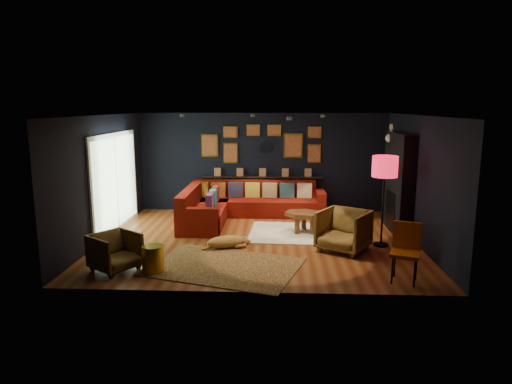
{
  "coord_description": "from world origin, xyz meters",
  "views": [
    {
      "loc": [
        0.39,
        -9.27,
        2.8
      ],
      "look_at": [
        -0.06,
        0.3,
        0.97
      ],
      "focal_mm": 32.0,
      "sensor_mm": 36.0,
      "label": 1
    }
  ],
  "objects_px": {
    "gold_stool": "(153,259)",
    "dog": "(226,239)",
    "armchair_right": "(344,228)",
    "armchair_left": "(115,250)",
    "coffee_table": "(305,216)",
    "orange_chair": "(406,247)",
    "floor_lamp": "(385,170)",
    "sectional": "(237,206)",
    "pouf": "(207,215)"
  },
  "relations": [
    {
      "from": "gold_stool",
      "to": "dog",
      "type": "relative_size",
      "value": 0.45
    },
    {
      "from": "pouf",
      "to": "sectional",
      "type": "bearing_deg",
      "value": 35.04
    },
    {
      "from": "gold_stool",
      "to": "dog",
      "type": "distance_m",
      "value": 1.75
    },
    {
      "from": "armchair_left",
      "to": "gold_stool",
      "type": "bearing_deg",
      "value": -58.68
    },
    {
      "from": "coffee_table",
      "to": "pouf",
      "type": "distance_m",
      "value": 2.44
    },
    {
      "from": "coffee_table",
      "to": "orange_chair",
      "type": "relative_size",
      "value": 1.05
    },
    {
      "from": "armchair_right",
      "to": "dog",
      "type": "bearing_deg",
      "value": -148.9
    },
    {
      "from": "pouf",
      "to": "gold_stool",
      "type": "bearing_deg",
      "value": -97.01
    },
    {
      "from": "orange_chair",
      "to": "armchair_right",
      "type": "bearing_deg",
      "value": 137.74
    },
    {
      "from": "coffee_table",
      "to": "orange_chair",
      "type": "bearing_deg",
      "value": -61.38
    },
    {
      "from": "orange_chair",
      "to": "floor_lamp",
      "type": "distance_m",
      "value": 2.1
    },
    {
      "from": "armchair_left",
      "to": "gold_stool",
      "type": "xyz_separation_m",
      "value": [
        0.67,
        -0.06,
        -0.13
      ]
    },
    {
      "from": "sectional",
      "to": "orange_chair",
      "type": "distance_m",
      "value": 5.02
    },
    {
      "from": "sectional",
      "to": "orange_chair",
      "type": "xyz_separation_m",
      "value": [
        3.08,
        -3.95,
        0.24
      ]
    },
    {
      "from": "pouf",
      "to": "armchair_right",
      "type": "height_order",
      "value": "armchair_right"
    },
    {
      "from": "coffee_table",
      "to": "armchair_left",
      "type": "bearing_deg",
      "value": -143.83
    },
    {
      "from": "sectional",
      "to": "armchair_right",
      "type": "height_order",
      "value": "armchair_right"
    },
    {
      "from": "armchair_left",
      "to": "coffee_table",
      "type": "bearing_deg",
      "value": -17.65
    },
    {
      "from": "coffee_table",
      "to": "gold_stool",
      "type": "height_order",
      "value": "coffee_table"
    },
    {
      "from": "armchair_right",
      "to": "dog",
      "type": "relative_size",
      "value": 0.86
    },
    {
      "from": "coffee_table",
      "to": "orange_chair",
      "type": "height_order",
      "value": "orange_chair"
    },
    {
      "from": "gold_stool",
      "to": "armchair_left",
      "type": "bearing_deg",
      "value": 175.14
    },
    {
      "from": "sectional",
      "to": "coffee_table",
      "type": "height_order",
      "value": "sectional"
    },
    {
      "from": "armchair_right",
      "to": "armchair_left",
      "type": "bearing_deg",
      "value": -130.51
    },
    {
      "from": "armchair_right",
      "to": "orange_chair",
      "type": "relative_size",
      "value": 0.94
    },
    {
      "from": "floor_lamp",
      "to": "orange_chair",
      "type": "bearing_deg",
      "value": -90.99
    },
    {
      "from": "dog",
      "to": "sectional",
      "type": "bearing_deg",
      "value": 66.9
    },
    {
      "from": "armchair_right",
      "to": "orange_chair",
      "type": "xyz_separation_m",
      "value": [
        0.78,
        -1.5,
        0.12
      ]
    },
    {
      "from": "gold_stool",
      "to": "coffee_table",
      "type": "bearing_deg",
      "value": 43.0
    },
    {
      "from": "armchair_right",
      "to": "sectional",
      "type": "bearing_deg",
      "value": 165.26
    },
    {
      "from": "gold_stool",
      "to": "dog",
      "type": "xyz_separation_m",
      "value": [
        1.08,
        1.37,
        -0.05
      ]
    },
    {
      "from": "armchair_right",
      "to": "orange_chair",
      "type": "bearing_deg",
      "value": -30.38
    },
    {
      "from": "coffee_table",
      "to": "armchair_right",
      "type": "distance_m",
      "value": 1.38
    },
    {
      "from": "orange_chair",
      "to": "floor_lamp",
      "type": "xyz_separation_m",
      "value": [
        0.03,
        1.85,
        0.98
      ]
    },
    {
      "from": "pouf",
      "to": "armchair_left",
      "type": "height_order",
      "value": "armchair_left"
    },
    {
      "from": "sectional",
      "to": "floor_lamp",
      "type": "xyz_separation_m",
      "value": [
        3.11,
        -2.1,
        1.22
      ]
    },
    {
      "from": "sectional",
      "to": "armchair_left",
      "type": "height_order",
      "value": "sectional"
    },
    {
      "from": "orange_chair",
      "to": "floor_lamp",
      "type": "bearing_deg",
      "value": 109.22
    },
    {
      "from": "sectional",
      "to": "pouf",
      "type": "xyz_separation_m",
      "value": [
        -0.69,
        -0.48,
        -0.12
      ]
    },
    {
      "from": "coffee_table",
      "to": "pouf",
      "type": "height_order",
      "value": "coffee_table"
    },
    {
      "from": "pouf",
      "to": "floor_lamp",
      "type": "relative_size",
      "value": 0.28
    },
    {
      "from": "armchair_left",
      "to": "armchair_right",
      "type": "distance_m",
      "value": 4.26
    },
    {
      "from": "dog",
      "to": "gold_stool",
      "type": "bearing_deg",
      "value": -151.26
    },
    {
      "from": "armchair_left",
      "to": "floor_lamp",
      "type": "height_order",
      "value": "floor_lamp"
    },
    {
      "from": "pouf",
      "to": "gold_stool",
      "type": "xyz_separation_m",
      "value": [
        -0.41,
        -3.3,
        0.03
      ]
    },
    {
      "from": "armchair_right",
      "to": "gold_stool",
      "type": "relative_size",
      "value": 1.92
    },
    {
      "from": "sectional",
      "to": "pouf",
      "type": "height_order",
      "value": "sectional"
    },
    {
      "from": "pouf",
      "to": "dog",
      "type": "relative_size",
      "value": 0.5
    },
    {
      "from": "coffee_table",
      "to": "armchair_left",
      "type": "relative_size",
      "value": 1.38
    },
    {
      "from": "sectional",
      "to": "armchair_left",
      "type": "bearing_deg",
      "value": -115.27
    }
  ]
}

